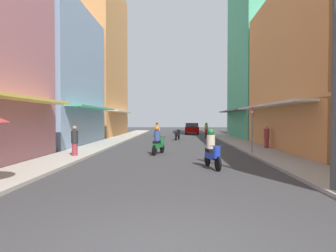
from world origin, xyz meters
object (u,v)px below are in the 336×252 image
at_px(motorbike_green, 158,142).
at_px(street_sign_no_entry, 252,124).
at_px(motorbike_black, 178,135).
at_px(motorbike_blue, 212,151).
at_px(motorbike_silver, 157,130).
at_px(motorbike_red, 206,131).
at_px(pedestrian_crossing, 75,142).
at_px(parked_car, 192,128).
at_px(utility_pole, 336,40).
at_px(pedestrian_far, 267,137).

bearing_deg(motorbike_green, street_sign_no_entry, -3.93).
height_order(motorbike_black, motorbike_blue, motorbike_blue).
bearing_deg(motorbike_blue, motorbike_silver, 99.75).
bearing_deg(motorbike_red, pedestrian_crossing, -117.24).
relative_size(motorbike_black, parked_car, 0.43).
height_order(motorbike_red, pedestrian_crossing, pedestrian_crossing).
bearing_deg(motorbike_blue, motorbike_black, 95.01).
height_order(motorbike_green, street_sign_no_entry, street_sign_no_entry).
bearing_deg(utility_pole, motorbike_blue, 125.27).
xyz_separation_m(pedestrian_crossing, street_sign_no_entry, (9.24, 1.32, 0.90)).
relative_size(parked_car, utility_pole, 0.52).
relative_size(motorbike_red, street_sign_no_entry, 0.68).
distance_m(pedestrian_crossing, street_sign_no_entry, 9.37).
bearing_deg(motorbike_blue, parked_car, 88.96).
relative_size(motorbike_red, parked_car, 0.43).
bearing_deg(pedestrian_far, motorbike_blue, -121.07).
xyz_separation_m(motorbike_green, motorbike_black, (1.09, 11.18, -0.20)).
bearing_deg(motorbike_green, pedestrian_far, 21.11).
distance_m(motorbike_black, street_sign_no_entry, 12.28).
bearing_deg(utility_pole, street_sign_no_entry, 90.71).
bearing_deg(street_sign_no_entry, pedestrian_far, 60.70).
relative_size(motorbike_blue, utility_pole, 0.22).
xyz_separation_m(motorbike_green, pedestrian_crossing, (-4.12, -1.67, 0.11)).
height_order(motorbike_green, parked_car, motorbike_green).
height_order(motorbike_red, pedestrian_far, pedestrian_far).
xyz_separation_m(motorbike_silver, motorbike_blue, (3.66, -21.28, 0.00)).
distance_m(motorbike_red, utility_pole, 22.94).
height_order(motorbike_silver, street_sign_no_entry, street_sign_no_entry).
height_order(motorbike_black, parked_car, parked_car).
bearing_deg(motorbike_black, parked_car, 80.13).
height_order(utility_pole, street_sign_no_entry, utility_pole).
xyz_separation_m(parked_car, utility_pole, (2.27, -30.29, 3.31)).
bearing_deg(motorbike_black, motorbike_silver, 112.29).
relative_size(motorbike_black, pedestrian_crossing, 1.09).
bearing_deg(motorbike_black, pedestrian_far, -56.39).
height_order(motorbike_green, motorbike_blue, same).
distance_m(parked_car, utility_pole, 30.56).
height_order(motorbike_red, motorbike_black, motorbike_red).
bearing_deg(motorbike_blue, utility_pole, -54.73).
xyz_separation_m(motorbike_silver, pedestrian_far, (7.97, -14.12, 0.10)).
xyz_separation_m(motorbike_red, utility_pole, (1.15, -22.67, 3.35)).
bearing_deg(street_sign_no_entry, parked_car, 95.58).
xyz_separation_m(motorbike_green, utility_pole, (5.21, -8.43, 3.35)).
distance_m(motorbike_black, parked_car, 10.84).
distance_m(motorbike_blue, utility_pole, 5.82).
xyz_separation_m(motorbike_red, pedestrian_crossing, (-8.19, -15.90, 0.11)).
bearing_deg(parked_car, motorbike_silver, -128.90).
bearing_deg(motorbike_silver, utility_pole, -75.72).
relative_size(motorbike_green, pedestrian_far, 1.09).
bearing_deg(parked_car, pedestrian_far, -78.73).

